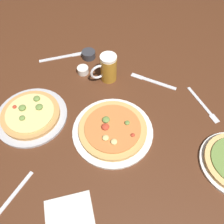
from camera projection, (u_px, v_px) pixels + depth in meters
ground_plane at (112, 117)px, 1.03m from camera, size 2.40×2.40×0.03m
pizza_plate_near at (113, 130)px, 0.95m from camera, size 0.33×0.33×0.05m
pizza_plate_far at (31, 115)px, 1.00m from camera, size 0.31×0.31×0.05m
beer_mug_dark at (108, 68)px, 1.09m from camera, size 0.13×0.08×0.14m
ramekin_sauce at (89, 54)px, 1.22m from camera, size 0.07×0.07×0.04m
ramekin_butter at (83, 70)px, 1.15m from camera, size 0.06×0.06×0.03m
napkin_folded at (69, 216)px, 0.77m from camera, size 0.17×0.15×0.01m
fork_left at (203, 105)px, 1.04m from camera, size 0.07×0.22×0.01m
knife_right at (153, 81)px, 1.13m from camera, size 0.20×0.15×0.01m
fork_spare at (9, 200)px, 0.80m from camera, size 0.16×0.18×0.01m
knife_spare at (62, 57)px, 1.23m from camera, size 0.23×0.04×0.01m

